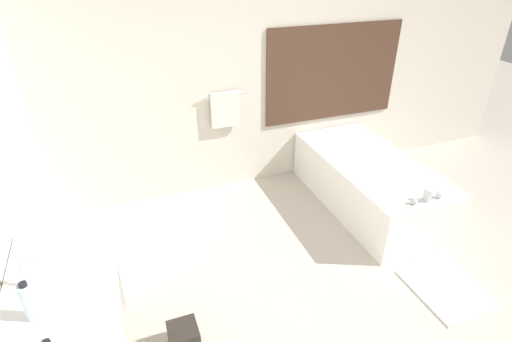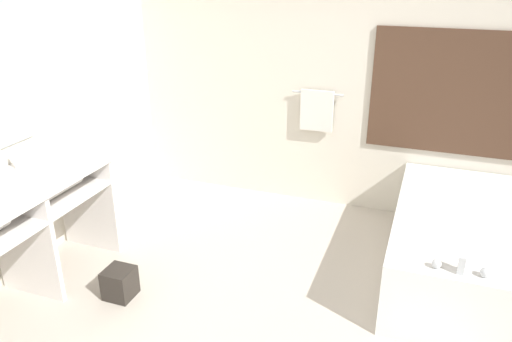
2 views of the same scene
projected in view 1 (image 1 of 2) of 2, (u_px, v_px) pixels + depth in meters
The scene contains 8 objects.
ground_plane at pixel (344, 312), 3.18m from camera, with size 16.00×16.00×0.00m, color beige.
wall_back_with_blinds at pixel (252, 72), 4.34m from camera, with size 7.40×0.13×2.70m.
vanity_counter at pixel (70, 333), 2.22m from camera, with size 0.60×1.48×0.90m.
sink_faucet at pixel (24, 273), 2.17m from camera, with size 0.09×0.04×0.18m.
bathtub at pixel (369, 180), 4.38m from camera, with size 0.91×1.86×0.66m.
water_bottle_1 at pixel (29, 301), 1.97m from camera, with size 0.07×0.07×0.24m.
waste_bin at pixel (184, 339), 2.82m from camera, with size 0.21×0.21×0.23m.
bath_mat at pixel (447, 289), 3.38m from camera, with size 0.56×0.64×0.02m.
Camera 1 is at (-1.44, -1.82, 2.54)m, focal length 28.00 mm.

